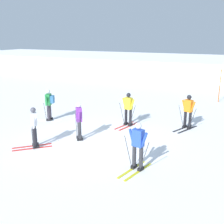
{
  "coord_description": "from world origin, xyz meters",
  "views": [
    {
      "loc": [
        5.76,
        -9.93,
        4.53
      ],
      "look_at": [
        0.21,
        1.77,
        0.9
      ],
      "focal_mm": 44.52,
      "sensor_mm": 36.0,
      "label": 1
    }
  ],
  "objects_px": {
    "skier_yellow": "(128,108)",
    "skier_white": "(34,126)",
    "skier_orange": "(188,111)",
    "skier_purple": "(79,120)",
    "trail_marker_pole": "(220,86)",
    "skier_green": "(49,103)",
    "skier_blue": "(138,145)"
  },
  "relations": [
    {
      "from": "skier_yellow",
      "to": "skier_white",
      "type": "xyz_separation_m",
      "value": [
        -2.4,
        -4.29,
        -0.0
      ]
    },
    {
      "from": "skier_orange",
      "to": "skier_purple",
      "type": "height_order",
      "value": "same"
    },
    {
      "from": "skier_yellow",
      "to": "trail_marker_pole",
      "type": "height_order",
      "value": "trail_marker_pole"
    },
    {
      "from": "trail_marker_pole",
      "to": "skier_orange",
      "type": "bearing_deg",
      "value": -97.66
    },
    {
      "from": "skier_orange",
      "to": "skier_green",
      "type": "bearing_deg",
      "value": -165.35
    },
    {
      "from": "skier_orange",
      "to": "trail_marker_pole",
      "type": "xyz_separation_m",
      "value": [
        0.89,
        6.59,
        0.23
      ]
    },
    {
      "from": "skier_blue",
      "to": "skier_purple",
      "type": "height_order",
      "value": "same"
    },
    {
      "from": "skier_yellow",
      "to": "skier_purple",
      "type": "height_order",
      "value": "same"
    },
    {
      "from": "skier_white",
      "to": "trail_marker_pole",
      "type": "bearing_deg",
      "value": 62.36
    },
    {
      "from": "skier_purple",
      "to": "skier_white",
      "type": "relative_size",
      "value": 1.0
    },
    {
      "from": "skier_green",
      "to": "skier_orange",
      "type": "bearing_deg",
      "value": 14.65
    },
    {
      "from": "skier_green",
      "to": "trail_marker_pole",
      "type": "relative_size",
      "value": 0.75
    },
    {
      "from": "skier_orange",
      "to": "skier_purple",
      "type": "distance_m",
      "value": 5.41
    },
    {
      "from": "skier_green",
      "to": "skier_white",
      "type": "xyz_separation_m",
      "value": [
        1.77,
        -3.28,
        -0.04
      ]
    },
    {
      "from": "skier_green",
      "to": "skier_purple",
      "type": "height_order",
      "value": "same"
    },
    {
      "from": "skier_blue",
      "to": "trail_marker_pole",
      "type": "height_order",
      "value": "trail_marker_pole"
    },
    {
      "from": "skier_green",
      "to": "skier_orange",
      "type": "xyz_separation_m",
      "value": [
        7.01,
        1.83,
        -0.04
      ]
    },
    {
      "from": "skier_blue",
      "to": "skier_green",
      "type": "xyz_separation_m",
      "value": [
        -6.3,
        3.34,
        0.04
      ]
    },
    {
      "from": "skier_blue",
      "to": "skier_orange",
      "type": "xyz_separation_m",
      "value": [
        0.72,
        5.17,
        -0.0
      ]
    },
    {
      "from": "skier_green",
      "to": "trail_marker_pole",
      "type": "height_order",
      "value": "trail_marker_pole"
    },
    {
      "from": "skier_blue",
      "to": "skier_green",
      "type": "height_order",
      "value": "same"
    },
    {
      "from": "skier_orange",
      "to": "skier_yellow",
      "type": "bearing_deg",
      "value": -163.96
    },
    {
      "from": "skier_orange",
      "to": "skier_white",
      "type": "distance_m",
      "value": 7.32
    },
    {
      "from": "skier_white",
      "to": "skier_orange",
      "type": "bearing_deg",
      "value": 44.29
    },
    {
      "from": "skier_green",
      "to": "skier_orange",
      "type": "distance_m",
      "value": 7.25
    },
    {
      "from": "trail_marker_pole",
      "to": "skier_purple",
      "type": "bearing_deg",
      "value": -115.75
    },
    {
      "from": "skier_blue",
      "to": "skier_orange",
      "type": "distance_m",
      "value": 5.22
    },
    {
      "from": "skier_blue",
      "to": "trail_marker_pole",
      "type": "xyz_separation_m",
      "value": [
        1.6,
        11.76,
        0.23
      ]
    },
    {
      "from": "skier_white",
      "to": "skier_purple",
      "type": "bearing_deg",
      "value": 51.17
    },
    {
      "from": "skier_yellow",
      "to": "skier_white",
      "type": "bearing_deg",
      "value": -119.22
    },
    {
      "from": "skier_green",
      "to": "skier_orange",
      "type": "height_order",
      "value": "same"
    },
    {
      "from": "skier_orange",
      "to": "skier_blue",
      "type": "bearing_deg",
      "value": -97.88
    }
  ]
}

